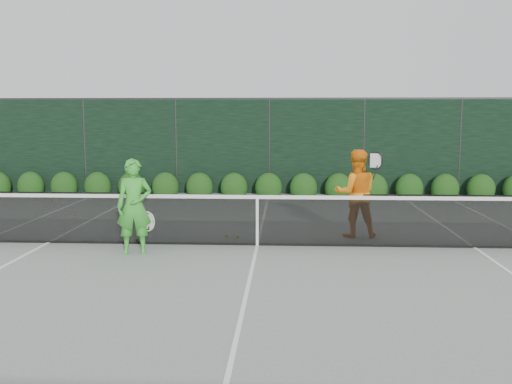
{
  "coord_description": "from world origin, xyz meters",
  "views": [
    {
      "loc": [
        0.54,
        -10.73,
        2.46
      ],
      "look_at": [
        -0.04,
        0.3,
        1.0
      ],
      "focal_mm": 40.0,
      "sensor_mm": 36.0,
      "label": 1
    }
  ],
  "objects": [
    {
      "name": "ground",
      "position": [
        0.0,
        0.0,
        0.0
      ],
      "size": [
        80.0,
        80.0,
        0.0
      ],
      "primitive_type": "plane",
      "color": "gray",
      "rests_on": "ground"
    },
    {
      "name": "tennis_net",
      "position": [
        -0.02,
        0.0,
        0.53
      ],
      "size": [
        12.9,
        0.1,
        1.07
      ],
      "color": "black",
      "rests_on": "ground"
    },
    {
      "name": "player_woman",
      "position": [
        -2.19,
        -0.71,
        0.86
      ],
      "size": [
        0.7,
        0.52,
        1.72
      ],
      "rotation": [
        0.0,
        0.0,
        0.18
      ],
      "color": "green",
      "rests_on": "ground"
    },
    {
      "name": "player_man",
      "position": [
        1.98,
        0.92,
        0.9
      ],
      "size": [
        0.95,
        0.71,
        1.8
      ],
      "rotation": [
        0.0,
        0.0,
        3.17
      ],
      "color": "orange",
      "rests_on": "ground"
    },
    {
      "name": "court_lines",
      "position": [
        0.0,
        0.0,
        0.01
      ],
      "size": [
        11.03,
        23.83,
        0.01
      ],
      "color": "white",
      "rests_on": "ground"
    },
    {
      "name": "windscreen_fence",
      "position": [
        0.0,
        -2.71,
        1.51
      ],
      "size": [
        32.0,
        21.07,
        3.06
      ],
      "color": "black",
      "rests_on": "ground"
    },
    {
      "name": "hedge_row",
      "position": [
        -0.0,
        7.15,
        0.23
      ],
      "size": [
        31.66,
        0.65,
        0.94
      ],
      "color": "#13360E",
      "rests_on": "ground"
    },
    {
      "name": "tennis_balls",
      "position": [
        -1.16,
        0.53,
        0.03
      ],
      "size": [
        2.02,
        0.59,
        0.07
      ],
      "color": "#B8DF31",
      "rests_on": "ground"
    }
  ]
}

